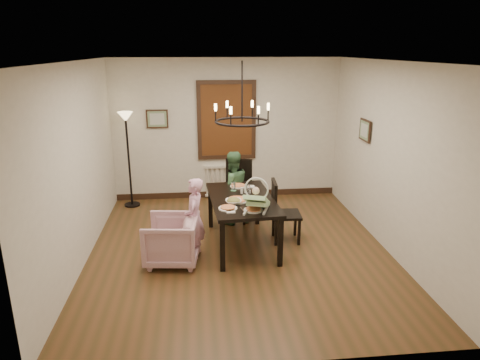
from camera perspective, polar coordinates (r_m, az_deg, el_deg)
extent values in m
cube|color=#463218|center=(6.65, -0.11, -9.30)|extent=(4.50, 5.00, 0.01)
cube|color=white|center=(5.95, -0.12, 15.59)|extent=(4.50, 5.00, 0.01)
cube|color=beige|center=(8.59, -1.81, 6.67)|extent=(4.50, 0.01, 2.80)
cube|color=beige|center=(6.34, -20.78, 1.75)|extent=(0.01, 5.00, 2.80)
cube|color=beige|center=(6.76, 19.26, 2.81)|extent=(0.01, 5.00, 2.80)
cube|color=black|center=(6.53, 0.26, -2.58)|extent=(1.05, 1.73, 0.05)
cube|color=black|center=(5.92, -2.36, -8.87)|extent=(0.07, 0.07, 0.73)
cube|color=black|center=(7.34, -3.96, -3.62)|extent=(0.07, 0.07, 0.73)
cube|color=black|center=(6.07, 5.40, -8.26)|extent=(0.07, 0.07, 0.73)
cube|color=black|center=(7.46, 2.31, -3.24)|extent=(0.07, 0.07, 0.73)
imported|color=#D9A6B5|center=(6.24, -9.12, -7.91)|extent=(0.83, 0.82, 0.68)
imported|color=#DE9CBB|center=(6.31, -6.08, -5.95)|extent=(0.28, 0.39, 0.99)
imported|color=#3C643E|center=(7.44, -1.05, -1.87)|extent=(0.62, 0.55, 1.08)
imported|color=white|center=(6.27, -0.87, -2.86)|extent=(0.28, 0.28, 0.07)
cylinder|color=tan|center=(6.37, -0.37, -2.67)|extent=(0.31, 0.31, 0.04)
cylinder|color=silver|center=(6.48, 1.15, -1.80)|extent=(0.08, 0.08, 0.15)
cube|color=#553111|center=(8.51, -1.80, 7.95)|extent=(1.00, 0.03, 1.40)
cube|color=black|center=(8.53, -10.98, 8.00)|extent=(0.42, 0.03, 0.36)
cube|color=black|center=(7.49, 16.33, 6.38)|extent=(0.03, 0.42, 0.36)
torus|color=black|center=(6.23, 0.28, 7.80)|extent=(0.80, 0.80, 0.04)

